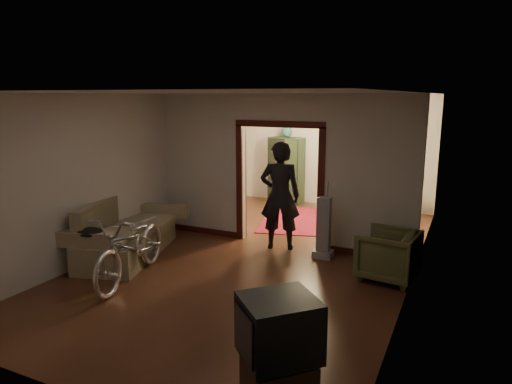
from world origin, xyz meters
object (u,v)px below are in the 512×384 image
Objects in this scene: armchair at (388,255)px; desk at (372,198)px; person at (280,196)px; bicycle at (132,246)px; sofa at (127,228)px; locker at (286,170)px.

desk reaches higher than armchair.
armchair is 2.23m from person.
bicycle is 1.88× the size of desk.
person is 1.81× the size of desk.
bicycle is at bearing -57.53° from armchair.
bicycle is at bearing -113.91° from desk.
bicycle is 2.42× the size of armchair.
sofa is 1.11× the size of person.
person is 3.36m from desk.
desk is (2.52, 5.45, -0.13)m from bicycle.
desk is at bearing 52.71° from bicycle.
armchair is 0.49× the size of locker.
armchair is 0.78× the size of desk.
bicycle is at bearing -80.63° from locker.
armchair is (3.51, 1.67, -0.15)m from bicycle.
sofa is at bearing 121.88° from bicycle.
armchair is at bearing -39.72° from locker.
sofa is 1.13m from bicycle.
locker is at bearing -88.67° from person.
desk is (2.30, -0.33, -0.46)m from locker.
bicycle is at bearing -62.46° from sofa.
bicycle reaches higher than armchair.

